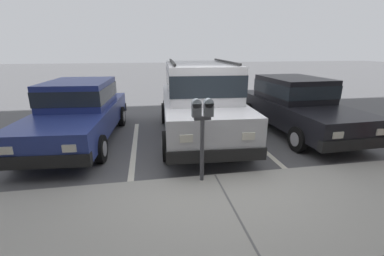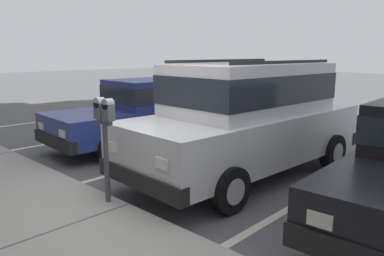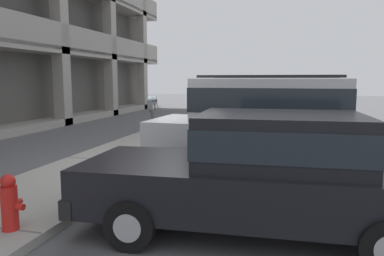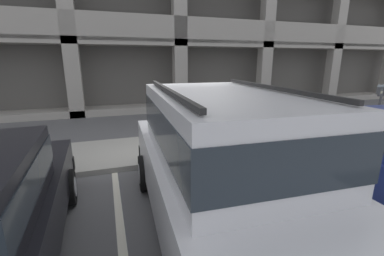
% 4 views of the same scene
% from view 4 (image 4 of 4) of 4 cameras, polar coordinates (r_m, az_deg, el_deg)
% --- Properties ---
extents(ground_plane, '(80.00, 80.00, 0.10)m').
position_cam_4_polar(ground_plane, '(5.93, -1.54, -9.18)').
color(ground_plane, '#565659').
extents(sidewalk, '(40.00, 2.20, 0.12)m').
position_cam_4_polar(sidewalk, '(7.05, -4.66, -4.28)').
color(sidewalk, '#9E9B93').
rests_on(sidewalk, ground_plane).
extents(parking_stall_lines, '(12.40, 4.80, 0.01)m').
position_cam_4_polar(parking_stall_lines, '(5.43, 19.15, -11.76)').
color(parking_stall_lines, silver).
rests_on(parking_stall_lines, ground_plane).
extents(silver_suv, '(2.20, 4.88, 2.03)m').
position_cam_4_polar(silver_suv, '(3.47, 6.40, -6.74)').
color(silver_suv, silver).
rests_on(silver_suv, ground_plane).
extents(parking_meter_near, '(0.35, 0.12, 1.45)m').
position_cam_4_polar(parking_meter_near, '(5.95, -0.05, 3.57)').
color(parking_meter_near, '#47474C').
rests_on(parking_meter_near, sidewalk).
extents(parking_meter_far, '(0.35, 0.12, 1.53)m').
position_cam_4_polar(parking_meter_far, '(9.81, 36.44, 5.48)').
color(parking_meter_far, '#47474C').
rests_on(parking_meter_far, sidewalk).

